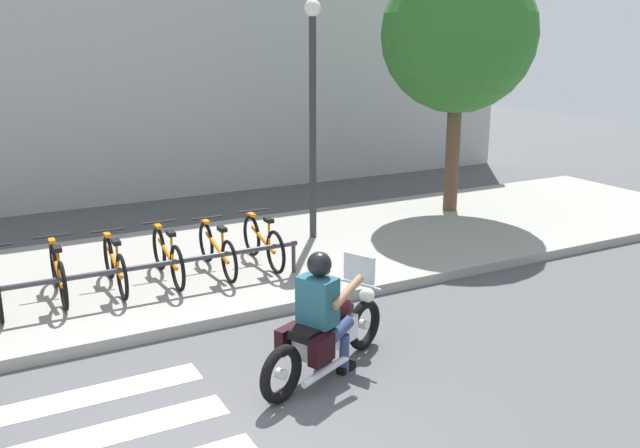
{
  "coord_description": "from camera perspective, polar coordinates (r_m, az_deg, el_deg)",
  "views": [
    {
      "loc": [
        -1.58,
        -5.06,
        3.57
      ],
      "look_at": [
        2.5,
        2.5,
        1.2
      ],
      "focal_mm": 38.3,
      "sensor_mm": 36.0,
      "label": 1
    }
  ],
  "objects": [
    {
      "name": "sidewalk",
      "position": [
        10.54,
        -18.13,
        -4.74
      ],
      "size": [
        24.0,
        4.4,
        0.15
      ],
      "primitive_type": "cube",
      "color": "gray",
      "rests_on": "ground"
    },
    {
      "name": "crosswalk_stripe_3",
      "position": [
        6.89,
        -19.57,
        -16.75
      ],
      "size": [
        2.8,
        0.4,
        0.01
      ],
      "primitive_type": "cube",
      "color": "white",
      "rests_on": "ground"
    },
    {
      "name": "crosswalk_stripe_4",
      "position": [
        7.58,
        -20.58,
        -13.72
      ],
      "size": [
        2.8,
        0.4,
        0.01
      ],
      "primitive_type": "cube",
      "color": "white",
      "rests_on": "ground"
    },
    {
      "name": "motorcycle",
      "position": [
        7.48,
        0.57,
        -9.22
      ],
      "size": [
        1.97,
        1.04,
        1.2
      ],
      "color": "black",
      "rests_on": "ground"
    },
    {
      "name": "rider",
      "position": [
        7.28,
        0.19,
        -6.83
      ],
      "size": [
        0.76,
        0.7,
        1.42
      ],
      "color": "#1E4C59",
      "rests_on": "ground"
    },
    {
      "name": "bicycle_3",
      "position": [
        9.81,
        -21.03,
        -3.83
      ],
      "size": [
        0.48,
        1.62,
        0.79
      ],
      "color": "black",
      "rests_on": "sidewalk"
    },
    {
      "name": "bicycle_4",
      "position": [
        9.91,
        -16.76,
        -3.28
      ],
      "size": [
        0.48,
        1.59,
        0.77
      ],
      "color": "black",
      "rests_on": "sidewalk"
    },
    {
      "name": "bicycle_5",
      "position": [
        10.07,
        -12.6,
        -2.65
      ],
      "size": [
        0.48,
        1.68,
        0.8
      ],
      "color": "black",
      "rests_on": "sidewalk"
    },
    {
      "name": "bicycle_6",
      "position": [
        10.29,
        -8.6,
        -2.13
      ],
      "size": [
        0.48,
        1.71,
        0.76
      ],
      "color": "black",
      "rests_on": "sidewalk"
    },
    {
      "name": "bicycle_7",
      "position": [
        10.54,
        -4.78,
        -1.5
      ],
      "size": [
        0.48,
        1.63,
        0.79
      ],
      "color": "black",
      "rests_on": "sidewalk"
    },
    {
      "name": "bike_rack",
      "position": [
        9.31,
        -18.32,
        -4.15
      ],
      "size": [
        5.84,
        0.07,
        0.49
      ],
      "color": "#333338",
      "rests_on": "sidewalk"
    },
    {
      "name": "street_lamp",
      "position": [
        11.59,
        -0.61,
        10.25
      ],
      "size": [
        0.28,
        0.28,
        4.15
      ],
      "color": "#2D2D33",
      "rests_on": "ground"
    },
    {
      "name": "tree_near_rack",
      "position": [
        13.75,
        11.51,
        15.19
      ],
      "size": [
        2.98,
        2.98,
        5.09
      ],
      "color": "brown",
      "rests_on": "ground"
    },
    {
      "name": "building_backdrop",
      "position": [
        15.61,
        -23.11,
        12.72
      ],
      "size": [
        24.0,
        1.2,
        6.32
      ],
      "primitive_type": "cube",
      "color": "#A9A9A9",
      "rests_on": "ground"
    }
  ]
}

